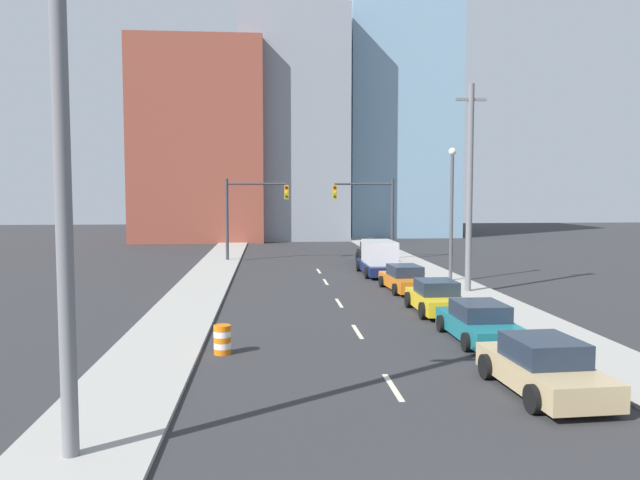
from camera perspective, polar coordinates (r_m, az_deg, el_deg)
sidewalk_left at (r=54.36m, az=-8.60°, el=-1.20°), size 2.96×93.82×0.12m
sidewalk_right at (r=55.21m, az=6.14°, el=-1.09°), size 2.96×93.82×0.12m
lane_stripe_at_9m at (r=17.34m, az=6.68°, el=-13.20°), size 0.16×2.40×0.01m
lane_stripe_at_16m at (r=23.80m, az=3.43°, el=-8.35°), size 0.16×2.40×0.01m
lane_stripe_at_22m at (r=29.81m, az=1.75°, el=-5.77°), size 0.16×2.40×0.01m
lane_stripe_at_29m at (r=36.78m, az=0.52°, el=-3.85°), size 0.16×2.40×0.01m
lane_stripe_at_34m at (r=41.88m, az=-0.12°, el=-2.86°), size 0.16×2.40×0.01m
building_brick_left at (r=73.44m, az=-10.69°, el=8.53°), size 14.00×16.00×21.48m
building_office_center at (r=77.27m, az=-2.59°, el=9.88°), size 12.00×20.00×25.52m
building_glass_right at (r=82.94m, az=6.59°, el=10.71°), size 13.00×20.00×29.09m
traffic_signal_left at (r=48.20m, az=-6.87°, el=2.99°), size 4.85×0.35×6.34m
traffic_signal_right at (r=48.87m, az=5.06°, el=3.02°), size 4.85×0.35×6.34m
utility_pole_left_near at (r=12.73m, az=-22.47°, el=5.20°), size 1.60×0.32×10.71m
utility_pole_right_mid at (r=33.19m, az=13.52°, el=4.72°), size 1.60×0.32×10.80m
traffic_barrel at (r=20.69m, az=-8.92°, el=-8.99°), size 0.56×0.56×0.95m
street_lamp at (r=37.12m, az=11.94°, el=3.22°), size 0.44×0.44×7.84m
sedan_tan at (r=17.55m, az=19.74°, el=-10.94°), size 2.34×4.60×1.46m
sedan_teal at (r=22.96m, az=14.37°, el=-7.36°), size 2.16×4.78×1.36m
sedan_yellow at (r=27.76m, az=10.58°, el=-5.21°), size 2.09×4.33×1.43m
sedan_orange at (r=33.72m, az=7.76°, el=-3.56°), size 2.23×4.80×1.38m
box_truck_navy at (r=39.99m, az=5.42°, el=-1.72°), size 2.33×5.85×2.20m
sedan_black at (r=46.69m, az=4.81°, el=-1.27°), size 2.21×4.47×1.55m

